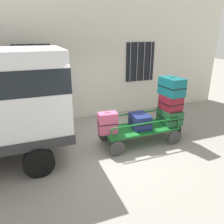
# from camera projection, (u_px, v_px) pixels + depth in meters

# --- Properties ---
(ground_plane) EXTENTS (40.00, 40.00, 0.00)m
(ground_plane) POSITION_uv_depth(u_px,v_px,m) (111.00, 145.00, 6.43)
(ground_plane) COLOR gray
(building_wall) EXTENTS (12.00, 0.38, 5.00)m
(building_wall) POSITION_uv_depth(u_px,v_px,m) (84.00, 50.00, 7.93)
(building_wall) COLOR silver
(building_wall) RESTS_ON ground
(luggage_cart) EXTENTS (2.24, 1.00, 0.48)m
(luggage_cart) POSITION_uv_depth(u_px,v_px,m) (140.00, 131.00, 6.49)
(luggage_cart) COLOR #146023
(luggage_cart) RESTS_ON ground
(cart_railing) EXTENTS (2.12, 0.87, 0.32)m
(cart_railing) POSITION_uv_depth(u_px,v_px,m) (140.00, 119.00, 6.37)
(cart_railing) COLOR #146023
(cart_railing) RESTS_ON luggage_cart
(suitcase_left_bottom) EXTENTS (0.55, 0.36, 0.60)m
(suitcase_left_bottom) POSITION_uv_depth(u_px,v_px,m) (108.00, 123.00, 6.02)
(suitcase_left_bottom) COLOR #CC4C72
(suitcase_left_bottom) RESTS_ON luggage_cart
(suitcase_midleft_bottom) EXTENTS (0.53, 0.65, 0.41)m
(suitcase_midleft_bottom) POSITION_uv_depth(u_px,v_px,m) (140.00, 121.00, 6.39)
(suitcase_midleft_bottom) COLOR navy
(suitcase_midleft_bottom) RESTS_ON luggage_cart
(suitcase_center_bottom) EXTENTS (0.52, 0.73, 0.45)m
(suitcase_center_bottom) POSITION_uv_depth(u_px,v_px,m) (169.00, 116.00, 6.70)
(suitcase_center_bottom) COLOR #194C28
(suitcase_center_bottom) RESTS_ON luggage_cart
(suitcase_center_middle) EXTENTS (0.54, 0.61, 0.44)m
(suitcase_center_middle) POSITION_uv_depth(u_px,v_px,m) (171.00, 103.00, 6.56)
(suitcase_center_middle) COLOR maroon
(suitcase_center_middle) RESTS_ON suitcase_center_bottom
(suitcase_center_top) EXTENTS (0.53, 0.77, 0.53)m
(suitcase_center_top) POSITION_uv_depth(u_px,v_px,m) (172.00, 87.00, 6.41)
(suitcase_center_top) COLOR #0F5960
(suitcase_center_top) RESTS_ON suitcase_center_middle
(backpack) EXTENTS (0.27, 0.22, 0.44)m
(backpack) POSITION_uv_depth(u_px,v_px,m) (177.00, 129.00, 7.01)
(backpack) COLOR black
(backpack) RESTS_ON ground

